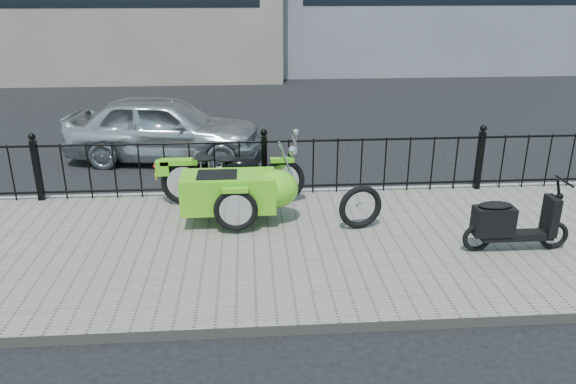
{
  "coord_description": "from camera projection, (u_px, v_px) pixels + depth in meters",
  "views": [
    {
      "loc": [
        -0.25,
        -7.15,
        3.36
      ],
      "look_at": [
        0.27,
        -0.1,
        0.67
      ],
      "focal_mm": 35.0,
      "sensor_mm": 36.0,
      "label": 1
    }
  ],
  "objects": [
    {
      "name": "sedan_car",
      "position": [
        164.0,
        128.0,
        10.94
      ],
      "size": [
        3.93,
        1.98,
        1.28
      ],
      "primitive_type": "imported",
      "rotation": [
        0.0,
        0.0,
        1.44
      ],
      "color": "#B8BBC0",
      "rests_on": "ground"
    },
    {
      "name": "iron_fence",
      "position": [
        264.0,
        166.0,
        8.88
      ],
      "size": [
        14.11,
        0.11,
        1.08
      ],
      "color": "black",
      "rests_on": "sidewalk"
    },
    {
      "name": "spare_tire",
      "position": [
        360.0,
        207.0,
        7.69
      ],
      "size": [
        0.63,
        0.22,
        0.63
      ],
      "primitive_type": "torus",
      "rotation": [
        1.57,
        0.0,
        0.21
      ],
      "color": "black",
      "rests_on": "sidewalk"
    },
    {
      "name": "curb",
      "position": [
        265.0,
        194.0,
        9.2
      ],
      "size": [
        30.0,
        0.1,
        0.12
      ],
      "primitive_type": "cube",
      "color": "gray",
      "rests_on": "ground"
    },
    {
      "name": "sidewalk",
      "position": [
        270.0,
        247.0,
        7.39
      ],
      "size": [
        30.0,
        3.8,
        0.12
      ],
      "primitive_type": "cube",
      "color": "slate",
      "rests_on": "ground"
    },
    {
      "name": "motorcycle_sidecar",
      "position": [
        241.0,
        187.0,
        7.96
      ],
      "size": [
        2.28,
        1.48,
        0.98
      ],
      "color": "black",
      "rests_on": "sidewalk"
    },
    {
      "name": "ground",
      "position": [
        268.0,
        235.0,
        7.88
      ],
      "size": [
        120.0,
        120.0,
        0.0
      ],
      "primitive_type": "plane",
      "color": "black",
      "rests_on": "ground"
    },
    {
      "name": "scooter",
      "position": [
        510.0,
        224.0,
        7.04
      ],
      "size": [
        1.38,
        0.4,
        0.94
      ],
      "color": "black",
      "rests_on": "sidewalk"
    }
  ]
}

